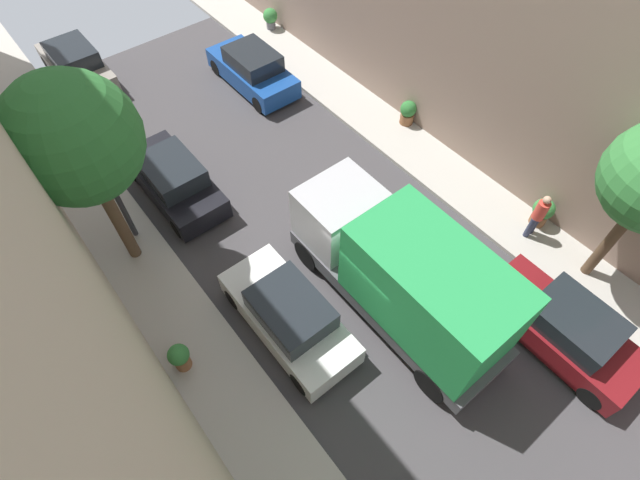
# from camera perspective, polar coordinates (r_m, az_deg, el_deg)

# --- Properties ---
(ground) EXTENTS (32.00, 32.00, 0.00)m
(ground) POSITION_cam_1_polar(r_m,az_deg,el_deg) (14.20, 6.82, -5.95)
(ground) COLOR #423F42
(sidewalk_left) EXTENTS (2.00, 44.00, 0.15)m
(sidewalk_left) POSITION_cam_1_polar(r_m,az_deg,el_deg) (12.94, -10.39, -17.81)
(sidewalk_left) COLOR #B7B2A8
(sidewalk_left) RESTS_ON ground
(sidewalk_right) EXTENTS (2.00, 44.00, 0.15)m
(sidewalk_right) POSITION_cam_1_polar(r_m,az_deg,el_deg) (16.80, 19.43, 3.76)
(sidewalk_right) COLOR #B7B2A8
(sidewalk_right) RESTS_ON ground
(parked_car_left_2) EXTENTS (1.78, 4.20, 1.57)m
(parked_car_left_2) POSITION_cam_1_polar(r_m,az_deg,el_deg) (12.92, -3.70, -8.98)
(parked_car_left_2) COLOR white
(parked_car_left_2) RESTS_ON ground
(parked_car_left_3) EXTENTS (1.78, 4.20, 1.57)m
(parked_car_left_3) POSITION_cam_1_polar(r_m,az_deg,el_deg) (16.46, -16.98, 6.83)
(parked_car_left_3) COLOR black
(parked_car_left_3) RESTS_ON ground
(parked_car_left_4) EXTENTS (1.78, 4.20, 1.57)m
(parked_car_left_4) POSITION_cam_1_polar(r_m,az_deg,el_deg) (22.86, -26.99, 18.04)
(parked_car_left_4) COLOR gray
(parked_car_left_4) RESTS_ON ground
(parked_car_right_1) EXTENTS (1.78, 4.20, 1.57)m
(parked_car_right_1) POSITION_cam_1_polar(r_m,az_deg,el_deg) (14.25, 27.00, -9.29)
(parked_car_right_1) COLOR maroon
(parked_car_right_1) RESTS_ON ground
(parked_car_right_2) EXTENTS (1.78, 4.20, 1.57)m
(parked_car_right_2) POSITION_cam_1_polar(r_m,az_deg,el_deg) (20.55, -8.01, 19.44)
(parked_car_right_2) COLOR #194799
(parked_car_right_2) RESTS_ON ground
(delivery_truck) EXTENTS (2.26, 6.60, 3.38)m
(delivery_truck) POSITION_cam_1_polar(r_m,az_deg,el_deg) (12.45, 10.02, -4.17)
(delivery_truck) COLOR #4C4C51
(delivery_truck) RESTS_ON ground
(pedestrian) EXTENTS (0.40, 0.36, 1.72)m
(pedestrian) POSITION_cam_1_polar(r_m,az_deg,el_deg) (15.75, 24.54, 2.73)
(pedestrian) COLOR #2D334C
(pedestrian) RESTS_ON sidewalk_right
(street_tree_0) EXTENTS (3.16, 3.16, 6.17)m
(street_tree_0) POSITION_cam_1_polar(r_m,az_deg,el_deg) (12.51, -27.22, 10.51)
(street_tree_0) COLOR brown
(street_tree_0) RESTS_ON sidewalk_left
(potted_plant_0) EXTENTS (0.66, 0.66, 1.00)m
(potted_plant_0) POSITION_cam_1_polar(r_m,az_deg,el_deg) (16.44, 24.95, 3.12)
(potted_plant_0) COLOR brown
(potted_plant_0) RESTS_ON sidewalk_right
(potted_plant_1) EXTENTS (0.55, 0.55, 0.94)m
(potted_plant_1) POSITION_cam_1_polar(r_m,az_deg,el_deg) (12.96, -16.36, -13.20)
(potted_plant_1) COLOR brown
(potted_plant_1) RESTS_ON sidewalk_left
(potted_plant_3) EXTENTS (0.60, 0.60, 0.93)m
(potted_plant_3) POSITION_cam_1_polar(r_m,az_deg,el_deg) (18.68, 10.40, 14.75)
(potted_plant_3) COLOR brown
(potted_plant_3) RESTS_ON sidewalk_right
(potted_plant_4) EXTENTS (0.65, 0.65, 0.92)m
(potted_plant_4) POSITION_cam_1_polar(r_m,az_deg,el_deg) (23.93, -5.92, 24.85)
(potted_plant_4) COLOR slate
(potted_plant_4) RESTS_ON sidewalk_right
(lamp_post) EXTENTS (0.44, 0.44, 5.17)m
(lamp_post) POSITION_cam_1_polar(r_m,az_deg,el_deg) (13.76, -25.26, 9.28)
(lamp_post) COLOR #333338
(lamp_post) RESTS_ON sidewalk_left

